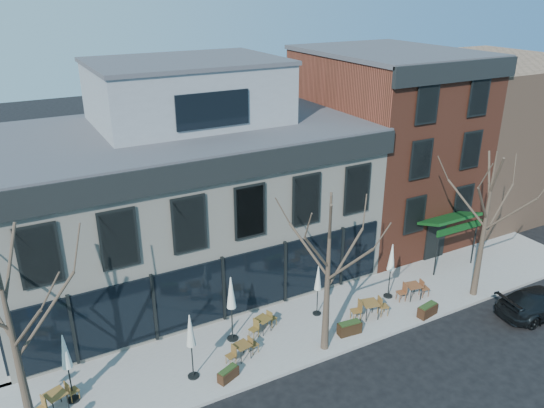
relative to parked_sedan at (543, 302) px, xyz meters
name	(u,v)px	position (x,y,z in m)	size (l,w,h in m)	color
ground	(224,323)	(-13.60, 6.55, -0.67)	(120.00, 120.00, 0.00)	black
sidewalk_front	(308,326)	(-10.35, 4.40, -0.60)	(33.50, 4.70, 0.15)	gray
corner_building	(182,194)	(-13.53, 11.61, 4.05)	(18.39, 10.39, 11.10)	beige
red_brick_building	(384,143)	(-0.60, 11.53, 4.96)	(8.20, 11.78, 11.18)	brown
bg_building	(484,130)	(9.40, 12.55, 4.33)	(12.00, 12.00, 10.00)	#8C664C
tree_corner	(13,338)	(-22.09, 3.34, 3.58)	(3.93, 3.98, 7.92)	#382B21
tree_mid	(328,273)	(-10.59, 2.64, 3.12)	(3.50, 3.55, 7.04)	#382B21
tree_right	(485,224)	(-1.59, 2.64, 3.35)	(3.72, 3.77, 7.48)	#382B21
parked_sedan	(543,302)	(0.00, 0.00, 0.00)	(1.88, 4.63, 1.34)	black
cafe_set_0	(57,399)	(-21.20, 4.31, -0.06)	(1.73, 1.00, 0.89)	brown
cafe_set_2	(242,350)	(-14.00, 3.70, -0.09)	(1.62, 0.75, 0.83)	brown
cafe_set_3	(263,323)	(-12.39, 4.94, -0.09)	(1.62, 0.88, 0.83)	brown
cafe_set_4	(370,308)	(-7.52, 3.52, -0.01)	(1.93, 0.90, 0.99)	brown
cafe_set_5	(413,290)	(-4.60, 3.81, -0.04)	(1.81, 0.82, 0.93)	brown
umbrella_0	(66,355)	(-20.63, 4.52, 1.55)	(0.47, 0.47, 2.93)	black
umbrella_1	(191,334)	(-16.21, 3.60, 1.53)	(0.46, 0.46, 2.90)	black
umbrella_2	(231,296)	(-13.83, 5.07, 1.68)	(0.50, 0.50, 3.13)	black
umbrella_3	(318,281)	(-9.52, 4.92, 1.30)	(0.41, 0.41, 2.58)	black
umbrella_4	(391,260)	(-5.56, 4.50, 1.54)	(0.47, 0.47, 2.92)	black
planter_1	(228,374)	(-15.05, 2.81, -0.27)	(0.97, 0.67, 0.51)	#321D10
planter_2	(349,328)	(-9.08, 2.95, -0.22)	(1.11, 0.53, 0.60)	black
planter_3	(428,310)	(-5.01, 2.35, -0.23)	(1.11, 0.60, 0.59)	black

